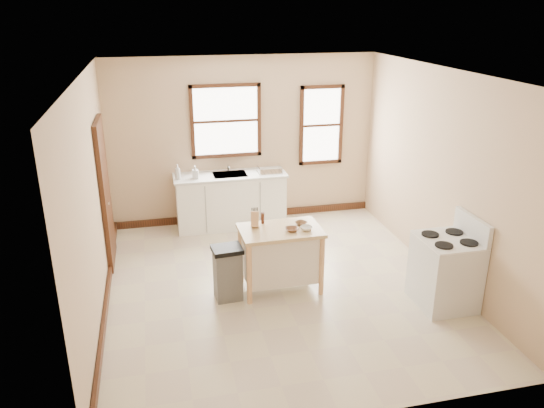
{
  "coord_description": "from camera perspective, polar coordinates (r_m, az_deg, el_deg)",
  "views": [
    {
      "loc": [
        -1.49,
        -6.1,
        3.56
      ],
      "look_at": [
        0.0,
        0.4,
        1.03
      ],
      "focal_mm": 35.0,
      "sensor_mm": 36.0,
      "label": 1
    }
  ],
  "objects": [
    {
      "name": "floor",
      "position": [
        7.22,
        0.69,
        -8.79
      ],
      "size": [
        5.0,
        5.0,
        0.0
      ],
      "primitive_type": "plane",
      "color": "beige",
      "rests_on": "ground"
    },
    {
      "name": "ceiling",
      "position": [
        6.33,
        0.8,
        13.86
      ],
      "size": [
        5.0,
        5.0,
        0.0
      ],
      "primitive_type": "plane",
      "rotation": [
        3.14,
        0.0,
        0.0
      ],
      "color": "white",
      "rests_on": "ground"
    },
    {
      "name": "wall_back",
      "position": [
        8.99,
        -3.03,
        6.83
      ],
      "size": [
        4.5,
        0.04,
        2.8
      ],
      "primitive_type": "cube",
      "color": "tan",
      "rests_on": "ground"
    },
    {
      "name": "wall_left",
      "position": [
        6.52,
        -18.86,
        0.25
      ],
      "size": [
        0.04,
        5.0,
        2.8
      ],
      "primitive_type": "cube",
      "color": "tan",
      "rests_on": "ground"
    },
    {
      "name": "wall_right",
      "position": [
        7.47,
        17.78,
        2.95
      ],
      "size": [
        0.04,
        5.0,
        2.8
      ],
      "primitive_type": "cube",
      "color": "tan",
      "rests_on": "ground"
    },
    {
      "name": "window_main",
      "position": [
        8.85,
        -4.98,
        8.87
      ],
      "size": [
        1.17,
        0.06,
        1.22
      ],
      "primitive_type": null,
      "color": "black",
      "rests_on": "wall_back"
    },
    {
      "name": "window_side",
      "position": [
        9.25,
        5.32,
        8.43
      ],
      "size": [
        0.77,
        0.06,
        1.37
      ],
      "primitive_type": null,
      "color": "black",
      "rests_on": "wall_back"
    },
    {
      "name": "door_left",
      "position": [
        7.85,
        -17.49,
        1.12
      ],
      "size": [
        0.06,
        0.9,
        2.1
      ],
      "primitive_type": "cube",
      "color": "black",
      "rests_on": "ground"
    },
    {
      "name": "baseboard_back",
      "position": [
        9.38,
        -2.84,
        -1.19
      ],
      "size": [
        4.5,
        0.04,
        0.12
      ],
      "primitive_type": "cube",
      "color": "black",
      "rests_on": "ground"
    },
    {
      "name": "baseboard_left",
      "position": [
        7.07,
        -17.36,
        -9.95
      ],
      "size": [
        0.04,
        5.0,
        0.12
      ],
      "primitive_type": "cube",
      "color": "black",
      "rests_on": "ground"
    },
    {
      "name": "sink_counter",
      "position": [
        8.94,
        -4.47,
        0.4
      ],
      "size": [
        1.86,
        0.62,
        0.92
      ],
      "primitive_type": null,
      "color": "white",
      "rests_on": "ground"
    },
    {
      "name": "faucet",
      "position": [
        8.93,
        -4.75,
        4.22
      ],
      "size": [
        0.03,
        0.03,
        0.22
      ],
      "primitive_type": "cylinder",
      "color": "silver",
      "rests_on": "sink_counter"
    },
    {
      "name": "soap_bottle_a",
      "position": [
        8.61,
        -10.11,
        3.43
      ],
      "size": [
        0.1,
        0.1,
        0.24
      ],
      "primitive_type": "imported",
      "rotation": [
        0.0,
        0.0,
        -0.02
      ],
      "color": "#B2B2B2",
      "rests_on": "sink_counter"
    },
    {
      "name": "soap_bottle_b",
      "position": [
        8.62,
        -8.26,
        3.43
      ],
      "size": [
        0.11,
        0.11,
        0.21
      ],
      "primitive_type": "imported",
      "rotation": [
        0.0,
        0.0,
        -0.13
      ],
      "color": "#B2B2B2",
      "rests_on": "sink_counter"
    },
    {
      "name": "dish_rack",
      "position": [
        8.83,
        -0.27,
        3.69
      ],
      "size": [
        0.47,
        0.4,
        0.1
      ],
      "primitive_type": null,
      "rotation": [
        0.0,
        0.0,
        -0.31
      ],
      "color": "silver",
      "rests_on": "sink_counter"
    },
    {
      "name": "kitchen_island",
      "position": [
        6.97,
        0.91,
        -5.92
      ],
      "size": [
        1.06,
        0.69,
        0.86
      ],
      "primitive_type": null,
      "rotation": [
        0.0,
        0.0,
        0.02
      ],
      "color": "tan",
      "rests_on": "ground"
    },
    {
      "name": "knife_block",
      "position": [
        6.82,
        -1.85,
        -1.68
      ],
      "size": [
        0.12,
        0.12,
        0.2
      ],
      "primitive_type": null,
      "rotation": [
        0.0,
        0.0,
        -0.24
      ],
      "color": "tan",
      "rests_on": "kitchen_island"
    },
    {
      "name": "pepper_grinder",
      "position": [
        6.93,
        -1.01,
        -1.51
      ],
      "size": [
        0.04,
        0.04,
        0.15
      ],
      "primitive_type": "cylinder",
      "rotation": [
        0.0,
        0.0,
        -0.02
      ],
      "color": "#3B1C10",
      "rests_on": "kitchen_island"
    },
    {
      "name": "bowl_a",
      "position": [
        6.72,
        2.14,
        -2.75
      ],
      "size": [
        0.18,
        0.18,
        0.04
      ],
      "primitive_type": "imported",
      "rotation": [
        0.0,
        0.0,
        -0.07
      ],
      "color": "brown",
      "rests_on": "kitchen_island"
    },
    {
      "name": "bowl_b",
      "position": [
        6.92,
        3.16,
        -2.07
      ],
      "size": [
        0.2,
        0.2,
        0.04
      ],
      "primitive_type": "imported",
      "rotation": [
        0.0,
        0.0,
        0.52
      ],
      "color": "brown",
      "rests_on": "kitchen_island"
    },
    {
      "name": "bowl_c",
      "position": [
        6.75,
        3.71,
        -2.63
      ],
      "size": [
        0.21,
        0.21,
        0.05
      ],
      "primitive_type": "imported",
      "rotation": [
        0.0,
        0.0,
        0.45
      ],
      "color": "white",
      "rests_on": "kitchen_island"
    },
    {
      "name": "trash_bin",
      "position": [
        6.79,
        -4.79,
        -7.41
      ],
      "size": [
        0.39,
        0.34,
        0.72
      ],
      "primitive_type": null,
      "rotation": [
        0.0,
        0.0,
        0.08
      ],
      "color": "#626260",
      "rests_on": "ground"
    },
    {
      "name": "gas_stove",
      "position": [
        6.9,
        18.23,
        -5.95
      ],
      "size": [
        0.72,
        0.72,
        1.16
      ],
      "primitive_type": null,
      "color": "silver",
      "rests_on": "ground"
    }
  ]
}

